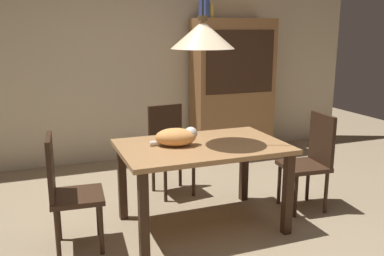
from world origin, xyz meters
name	(u,v)px	position (x,y,z in m)	size (l,w,h in m)	color
ground	(217,247)	(0.00, 0.00, 0.00)	(10.00, 10.00, 0.00)	#998466
back_wall	(135,50)	(0.00, 2.65, 1.45)	(6.40, 0.10, 2.90)	beige
dining_table	(202,156)	(0.03, 0.40, 0.65)	(1.40, 0.90, 0.75)	#A87A4C
chair_right_side	(311,157)	(1.15, 0.39, 0.51)	(0.43, 0.43, 0.93)	#382316
chair_left_side	(66,188)	(-1.10, 0.41, 0.51)	(0.43, 0.43, 0.93)	#382316
chair_far_back	(170,145)	(0.02, 1.28, 0.51)	(0.44, 0.44, 0.93)	#382316
cat_sleeping	(177,137)	(-0.19, 0.44, 0.83)	(0.41, 0.32, 0.16)	#E59951
pendant_lamp	(203,34)	(0.03, 0.40, 1.66)	(0.52, 0.52, 1.30)	beige
hutch_bookcase	(232,91)	(1.25, 2.32, 0.89)	(1.12, 0.45, 1.85)	olive
book_blue_wide	(204,8)	(0.83, 2.32, 1.97)	(0.06, 0.24, 0.24)	#384C93
book_yellow_short	(209,11)	(0.90, 2.32, 1.94)	(0.04, 0.20, 0.18)	gold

